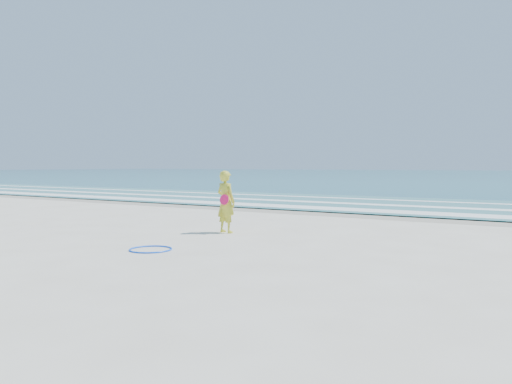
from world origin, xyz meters
The scene contains 8 objects.
ground centered at (0.00, 0.00, 0.00)m, with size 400.00×400.00×0.00m, color silver.
wet_sand centered at (0.00, 9.00, 0.00)m, with size 400.00×2.40×0.00m, color #B2A893.
shallow centered at (0.00, 14.00, 0.04)m, with size 400.00×10.00×0.01m, color #59B7AD.
foam_near centered at (0.00, 10.30, 0.05)m, with size 400.00×1.40×0.01m, color white.
foam_mid centered at (0.00, 13.20, 0.05)m, with size 400.00×0.90×0.01m, color white.
foam_far centered at (0.00, 16.50, 0.05)m, with size 400.00×0.60×0.01m, color white.
hoop centered at (0.79, -0.45, 0.02)m, with size 0.88×0.88×0.03m, color #0E57FF.
woman centered at (0.53, 2.56, 0.81)m, with size 0.65×0.49×1.62m.
Camera 1 is at (8.11, -7.93, 1.74)m, focal length 35.00 mm.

